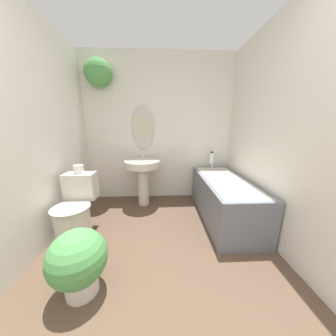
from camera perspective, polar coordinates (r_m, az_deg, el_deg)
wall_back at (r=2.92m, az=-5.78°, el=15.15°), size 2.56×0.40×2.40m
wall_left at (r=2.00m, az=-42.26°, el=8.28°), size 0.06×2.85×2.40m
wall_right at (r=1.99m, az=36.47°, el=9.19°), size 0.06×2.85×2.40m
toilet at (r=2.24m, az=-28.81°, el=-13.18°), size 0.40×0.58×0.72m
pedestal_sink at (r=2.71m, az=-8.55°, el=-1.45°), size 0.56×0.56×0.84m
bathtub at (r=2.52m, az=18.40°, el=-9.50°), size 0.61×1.44×0.64m
shampoo_bottle at (r=2.98m, az=14.48°, el=3.33°), size 0.07×0.07×0.20m
potted_plant at (r=1.59m, az=-28.09°, el=-25.86°), size 0.43×0.43×0.54m
toilet_paper_roll at (r=2.26m, az=-28.02°, el=-0.37°), size 0.11×0.11×0.10m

